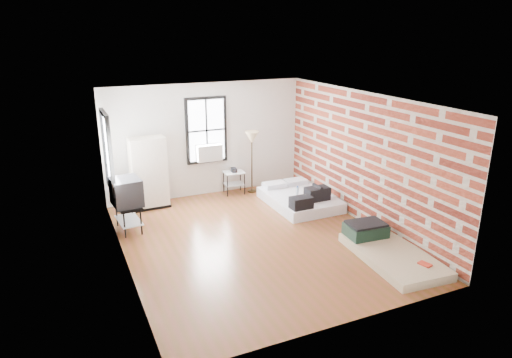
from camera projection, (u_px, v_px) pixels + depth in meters
name	position (u px, v px, depth m)	size (l,w,h in m)	color
ground	(256.00, 240.00, 9.11)	(6.00, 6.00, 0.00)	brown
room_shell	(259.00, 150.00, 8.97)	(5.02, 6.02, 2.80)	silver
mattress_main	(300.00, 198.00, 10.87)	(1.42, 1.91, 0.61)	white
mattress_bare	(386.00, 249.00, 8.44)	(1.24, 2.13, 0.44)	#C3B68C
wardrobe	(149.00, 173.00, 10.55)	(0.86, 0.51, 1.68)	black
side_table	(234.00, 176.00, 11.56)	(0.54, 0.45, 0.67)	black
floor_lamp	(252.00, 141.00, 11.40)	(0.34, 0.34, 1.59)	#332711
tv_stand	(127.00, 194.00, 9.30)	(0.62, 0.84, 1.13)	black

